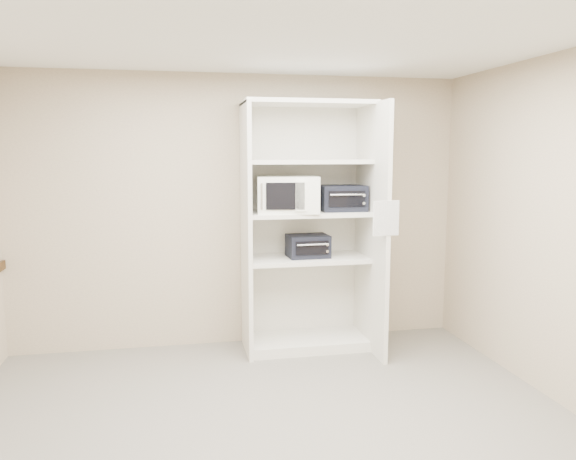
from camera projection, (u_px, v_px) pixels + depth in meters
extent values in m
cube|color=slate|center=(275.00, 436.00, 3.87)|extent=(4.50, 4.00, 0.01)
cube|color=white|center=(274.00, 29.00, 3.50)|extent=(4.50, 4.00, 0.01)
cube|color=#BEAF8F|center=(240.00, 211.00, 5.63)|extent=(4.50, 0.02, 2.70)
cube|color=#BEAF8F|center=(387.00, 345.00, 1.74)|extent=(4.50, 0.02, 2.70)
cube|color=#BEAF8F|center=(576.00, 233.00, 4.12)|extent=(0.02, 4.00, 2.70)
cube|color=silver|center=(246.00, 230.00, 5.34)|extent=(0.04, 0.60, 2.40)
cube|color=silver|center=(371.00, 229.00, 5.43)|extent=(0.04, 0.90, 2.40)
cube|color=silver|center=(301.00, 225.00, 5.75)|extent=(1.24, 0.02, 2.40)
cube|color=silver|center=(307.00, 342.00, 5.63)|extent=(1.16, 0.56, 0.10)
cube|color=silver|center=(307.00, 259.00, 5.52)|extent=(1.16, 0.56, 0.04)
cube|color=silver|center=(307.00, 213.00, 5.45)|extent=(1.16, 0.56, 0.04)
cube|color=silver|center=(307.00, 162.00, 5.39)|extent=(1.16, 0.56, 0.04)
cube|color=silver|center=(308.00, 103.00, 5.31)|extent=(1.24, 0.60, 0.04)
cube|color=white|center=(287.00, 194.00, 5.33)|extent=(0.62, 0.50, 0.34)
cube|color=black|center=(342.00, 198.00, 5.48)|extent=(0.44, 0.34, 0.25)
cube|color=black|center=(308.00, 246.00, 5.49)|extent=(0.40, 0.31, 0.22)
cube|color=white|center=(386.00, 218.00, 4.96)|extent=(0.24, 0.02, 0.31)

